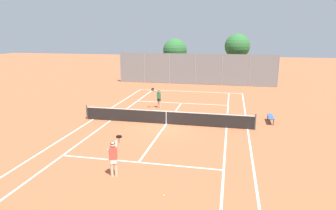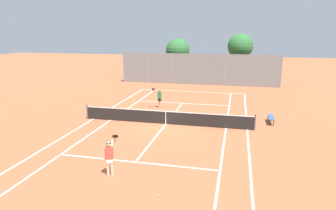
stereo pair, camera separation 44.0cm
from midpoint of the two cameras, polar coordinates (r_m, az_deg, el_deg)
ground_plane at (r=20.86m, az=0.18°, el=-3.66°), size 120.00×120.00×0.00m
court_line_markings at (r=20.86m, az=0.18°, el=-3.65°), size 11.10×23.90×0.01m
tennis_net at (r=20.71m, az=0.18°, el=-2.32°), size 12.00×0.10×1.07m
player_near_side at (r=13.58m, az=-10.18°, el=-9.57°), size 0.48×0.87×1.77m
player_far_left at (r=24.97m, az=-1.09°, el=1.48°), size 0.87×0.67×1.77m
loose_tennis_ball_0 at (r=12.24m, az=-0.83°, el=-16.83°), size 0.07×0.07×0.07m
loose_tennis_ball_1 at (r=30.11m, az=-0.18°, el=1.88°), size 0.07×0.07×0.07m
courtside_bench at (r=22.24m, az=19.56°, el=-2.27°), size 0.36×1.50×0.47m
back_fence at (r=36.36m, az=6.03°, el=6.80°), size 19.13×0.08×3.73m
tree_behind_left at (r=38.93m, az=2.08°, el=10.24°), size 3.05×3.05×5.42m
tree_behind_right at (r=39.27m, az=13.86°, el=10.66°), size 3.14×3.14×6.04m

